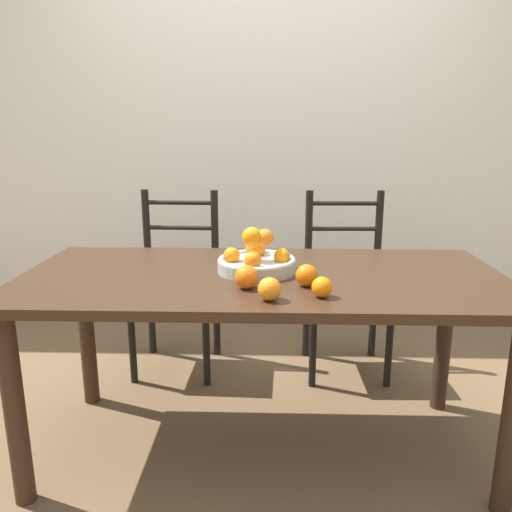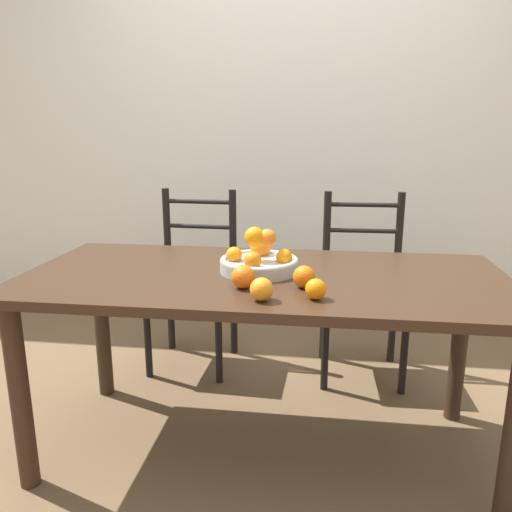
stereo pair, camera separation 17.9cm
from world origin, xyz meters
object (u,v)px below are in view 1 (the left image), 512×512
at_px(orange_loose_1, 269,289).
at_px(orange_loose_2, 247,277).
at_px(fruit_bowl, 257,260).
at_px(chair_left, 177,284).
at_px(orange_loose_3, 322,287).
at_px(chair_right, 346,286).
at_px(orange_loose_0, 307,275).

relative_size(orange_loose_1, orange_loose_2, 0.92).
relative_size(fruit_bowl, chair_left, 0.31).
xyz_separation_m(orange_loose_2, orange_loose_3, (0.25, -0.08, -0.01)).
xyz_separation_m(fruit_bowl, orange_loose_2, (-0.03, -0.21, -0.00)).
bearing_deg(orange_loose_3, chair_right, 76.99).
height_order(orange_loose_1, chair_left, chair_left).
height_order(orange_loose_1, orange_loose_3, orange_loose_1).
xyz_separation_m(chair_left, chair_right, (0.90, 0.00, 0.00)).
bearing_deg(orange_loose_1, chair_right, 68.94).
distance_m(orange_loose_0, chair_left, 1.13).
height_order(orange_loose_1, orange_loose_2, orange_loose_2).
height_order(orange_loose_2, chair_left, chair_left).
xyz_separation_m(fruit_bowl, orange_loose_3, (0.22, -0.30, -0.01)).
xyz_separation_m(orange_loose_0, chair_right, (0.27, 0.89, -0.31)).
height_order(orange_loose_2, orange_loose_3, orange_loose_2).
xyz_separation_m(orange_loose_2, chair_left, (-0.42, 0.92, -0.32)).
bearing_deg(orange_loose_1, orange_loose_2, 123.39).
xyz_separation_m(orange_loose_1, orange_loose_3, (0.17, 0.04, -0.00)).
xyz_separation_m(orange_loose_0, orange_loose_2, (-0.21, -0.03, 0.00)).
xyz_separation_m(orange_loose_3, chair_right, (0.23, 1.00, -0.31)).
xyz_separation_m(fruit_bowl, orange_loose_0, (0.18, -0.18, -0.01)).
bearing_deg(orange_loose_0, orange_loose_3, -70.13).
distance_m(fruit_bowl, orange_loose_2, 0.22).
bearing_deg(orange_loose_2, orange_loose_0, 9.37).
xyz_separation_m(fruit_bowl, chair_right, (0.45, 0.71, -0.32)).
relative_size(fruit_bowl, orange_loose_1, 3.98).
bearing_deg(chair_left, orange_loose_0, -52.70).
height_order(fruit_bowl, orange_loose_1, fruit_bowl).
xyz_separation_m(orange_loose_0, orange_loose_1, (-0.13, -0.15, -0.00)).
height_order(orange_loose_3, chair_left, chair_left).
distance_m(fruit_bowl, orange_loose_3, 0.37).
relative_size(orange_loose_1, chair_left, 0.08).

